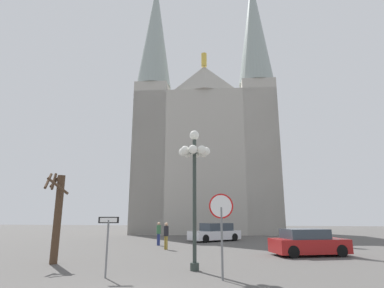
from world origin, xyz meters
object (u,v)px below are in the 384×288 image
(pedestrian_walking, at_px, (159,231))
(pedestrian_standing, at_px, (166,233))
(parked_car_far_red, at_px, (308,243))
(bare_tree, at_px, (57,214))
(stop_sign, at_px, (221,217))
(cathedral, at_px, (206,144))
(one_way_arrow_sign, at_px, (108,238))
(street_lamp, at_px, (194,166))
(parked_car_near_white, at_px, (215,233))

(pedestrian_walking, distance_m, pedestrian_standing, 2.86)
(pedestrian_standing, bearing_deg, parked_car_far_red, -12.84)
(bare_tree, relative_size, pedestrian_walking, 2.53)
(stop_sign, bearing_deg, pedestrian_walking, 113.63)
(cathedral, height_order, parked_car_far_red, cathedral)
(stop_sign, relative_size, pedestrian_walking, 1.76)
(one_way_arrow_sign, bearing_deg, street_lamp, 31.95)
(street_lamp, xyz_separation_m, pedestrian_standing, (-2.82, 7.41, -3.25))
(bare_tree, bearing_deg, pedestrian_standing, 59.76)
(cathedral, relative_size, one_way_arrow_sign, 16.75)
(bare_tree, bearing_deg, parked_car_far_red, 20.70)
(one_way_arrow_sign, bearing_deg, parked_car_near_white, 79.71)
(street_lamp, relative_size, parked_car_near_white, 1.28)
(bare_tree, bearing_deg, stop_sign, -17.99)
(parked_car_near_white, relative_size, pedestrian_standing, 2.68)
(pedestrian_walking, bearing_deg, pedestrian_standing, -66.47)
(bare_tree, height_order, parked_car_near_white, bare_tree)
(parked_car_near_white, bearing_deg, pedestrian_walking, -131.91)
(bare_tree, xyz_separation_m, parked_car_near_white, (6.64, 13.60, -1.53))
(parked_car_far_red, xyz_separation_m, pedestrian_standing, (-8.48, 1.93, 0.36))
(stop_sign, bearing_deg, street_lamp, 124.41)
(pedestrian_standing, bearing_deg, one_way_arrow_sign, -90.99)
(street_lamp, distance_m, parked_car_far_red, 8.66)
(parked_car_near_white, bearing_deg, stop_sign, -85.71)
(street_lamp, height_order, bare_tree, street_lamp)
(cathedral, height_order, pedestrian_walking, cathedral)
(one_way_arrow_sign, distance_m, street_lamp, 4.55)
(pedestrian_walking, xyz_separation_m, pedestrian_standing, (1.14, -2.62, 0.02))
(parked_car_far_red, distance_m, pedestrian_walking, 10.66)
(one_way_arrow_sign, bearing_deg, parked_car_far_red, 40.31)
(street_lamp, relative_size, pedestrian_standing, 3.44)
(one_way_arrow_sign, height_order, parked_car_far_red, one_way_arrow_sign)
(parked_car_near_white, height_order, pedestrian_standing, pedestrian_standing)
(one_way_arrow_sign, xyz_separation_m, parked_car_far_red, (8.64, 7.33, -0.70))
(stop_sign, xyz_separation_m, bare_tree, (-7.85, 2.55, 0.13))
(bare_tree, distance_m, parked_car_far_red, 13.27)
(stop_sign, distance_m, bare_tree, 8.26)
(cathedral, xyz_separation_m, one_way_arrow_sign, (-1.16, -28.05, -9.99))
(pedestrian_standing, bearing_deg, cathedral, 86.96)
(one_way_arrow_sign, xyz_separation_m, street_lamp, (2.98, 1.86, 2.90))
(cathedral, relative_size, street_lamp, 6.06)
(street_lamp, relative_size, parked_car_far_red, 1.33)
(one_way_arrow_sign, relative_size, street_lamp, 0.36)
(cathedral, distance_m, pedestrian_standing, 21.46)
(parked_car_far_red, distance_m, pedestrian_standing, 8.71)
(parked_car_near_white, xyz_separation_m, pedestrian_standing, (-2.79, -7.01, 0.33))
(one_way_arrow_sign, relative_size, pedestrian_walking, 1.27)
(parked_car_far_red, bearing_deg, stop_sign, -121.85)
(street_lamp, height_order, pedestrian_standing, street_lamp)
(pedestrian_walking, bearing_deg, bare_tree, -106.34)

